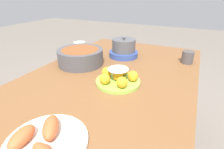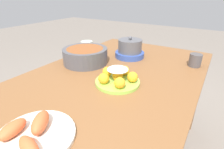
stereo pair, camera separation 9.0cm
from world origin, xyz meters
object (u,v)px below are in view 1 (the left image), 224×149
(dining_table, at_px, (107,93))
(cake_plate, at_px, (118,78))
(seafood_platter, at_px, (44,140))
(warming_pot, at_px, (124,49))
(cup_near, at_px, (188,57))
(serving_bowl, at_px, (81,56))
(cup_far, at_px, (80,48))

(dining_table, height_order, cake_plate, cake_plate)
(seafood_platter, xyz_separation_m, warming_pot, (0.86, 0.09, 0.04))
(cake_plate, bearing_deg, warming_pot, 18.22)
(cup_near, bearing_deg, warming_pot, 98.23)
(serving_bowl, xyz_separation_m, warming_pot, (0.26, -0.19, 0.00))
(dining_table, bearing_deg, serving_bowl, 62.95)
(cake_plate, bearing_deg, serving_bowl, 67.08)
(dining_table, relative_size, serving_bowl, 5.49)
(cup_far, relative_size, warming_pot, 0.45)
(serving_bowl, bearing_deg, warming_pot, -36.76)
(warming_pot, bearing_deg, cup_near, -81.77)
(cake_plate, xyz_separation_m, serving_bowl, (0.14, 0.32, 0.02))
(cup_far, xyz_separation_m, warming_pot, (0.10, -0.31, 0.01))
(seafood_platter, height_order, cup_near, cup_near)
(dining_table, bearing_deg, cup_near, -39.41)
(cup_far, bearing_deg, warming_pot, -73.10)
(dining_table, xyz_separation_m, warming_pot, (0.39, 0.06, 0.14))
(cup_near, bearing_deg, cake_plate, 146.97)
(dining_table, distance_m, cake_plate, 0.14)
(dining_table, relative_size, cake_plate, 6.89)
(serving_bowl, distance_m, seafood_platter, 0.67)
(cake_plate, xyz_separation_m, cup_far, (0.30, 0.44, 0.01))
(cake_plate, xyz_separation_m, cup_near, (0.46, -0.30, 0.01))
(serving_bowl, distance_m, cup_far, 0.20)
(seafood_platter, distance_m, cup_near, 0.99)
(cake_plate, height_order, seafood_platter, cake_plate)
(cake_plate, xyz_separation_m, seafood_platter, (-0.47, 0.04, -0.01))
(dining_table, height_order, cup_far, cup_far)
(warming_pot, bearing_deg, dining_table, -171.40)
(dining_table, distance_m, serving_bowl, 0.31)
(serving_bowl, xyz_separation_m, seafood_platter, (-0.60, -0.28, -0.03))
(serving_bowl, distance_m, warming_pot, 0.32)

